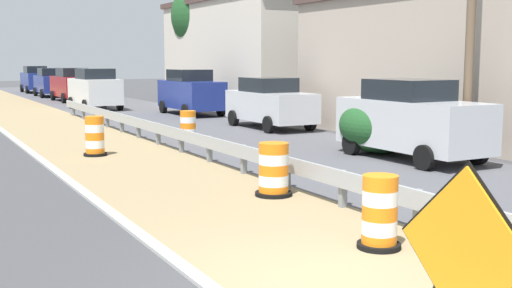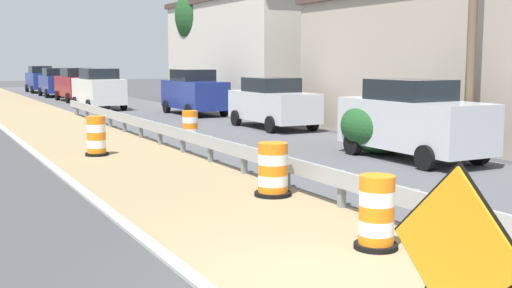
% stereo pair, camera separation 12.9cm
% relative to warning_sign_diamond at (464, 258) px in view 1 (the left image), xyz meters
% --- Properties ---
extents(ground_plane, '(160.00, 160.00, 0.00)m').
position_rel_warning_sign_diamond_xyz_m(ground_plane, '(0.21, 2.46, -1.04)').
color(ground_plane, '#3D3D3F').
extents(median_dirt_strip, '(4.01, 120.00, 0.01)m').
position_rel_warning_sign_diamond_xyz_m(median_dirt_strip, '(1.02, 2.46, -1.03)').
color(median_dirt_strip, '#8E7A56').
rests_on(median_dirt_strip, ground).
extents(guardrail_median, '(0.18, 48.06, 0.71)m').
position_rel_warning_sign_diamond_xyz_m(guardrail_median, '(2.78, 4.65, -0.52)').
color(guardrail_median, '#999EA3').
rests_on(guardrail_median, ground).
extents(warning_sign_diamond, '(0.12, 1.52, 1.89)m').
position_rel_warning_sign_diamond_xyz_m(warning_sign_diamond, '(0.00, 0.00, 0.00)').
color(warning_sign_diamond, black).
rests_on(warning_sign_diamond, ground).
extents(traffic_barrel_nearest, '(0.64, 0.64, 1.08)m').
position_rel_warning_sign_diamond_xyz_m(traffic_barrel_nearest, '(1.77, 3.28, -0.55)').
color(traffic_barrel_nearest, orange).
rests_on(traffic_barrel_nearest, ground).
extents(traffic_barrel_close, '(0.75, 0.75, 1.07)m').
position_rel_warning_sign_diamond_xyz_m(traffic_barrel_close, '(2.23, 7.14, -0.55)').
color(traffic_barrel_close, orange).
rests_on(traffic_barrel_close, ground).
extents(traffic_barrel_mid, '(0.66, 0.66, 1.13)m').
position_rel_warning_sign_diamond_xyz_m(traffic_barrel_mid, '(0.45, 14.23, -0.52)').
color(traffic_barrel_mid, orange).
rests_on(traffic_barrel_mid, ground).
extents(traffic_barrel_far, '(0.66, 0.66, 1.01)m').
position_rel_warning_sign_diamond_xyz_m(traffic_barrel_far, '(4.10, 16.19, -0.58)').
color(traffic_barrel_far, orange).
rests_on(traffic_barrel_far, ground).
extents(car_lead_near_lane, '(2.03, 4.80, 2.17)m').
position_rel_warning_sign_diamond_xyz_m(car_lead_near_lane, '(5.17, 38.57, 0.05)').
color(car_lead_near_lane, maroon).
rests_on(car_lead_near_lane, ground).
extents(car_trailing_near_lane, '(2.03, 4.62, 2.23)m').
position_rel_warning_sign_diamond_xyz_m(car_trailing_near_lane, '(8.14, 25.64, 0.08)').
color(car_trailing_near_lane, navy).
rests_on(car_trailing_near_lane, ground).
extents(car_lead_far_lane, '(1.98, 4.54, 2.17)m').
position_rel_warning_sign_diamond_xyz_m(car_lead_far_lane, '(5.03, 51.20, 0.05)').
color(car_lead_far_lane, navy).
rests_on(car_lead_far_lane, ground).
extents(car_mid_far_lane, '(2.04, 4.53, 2.19)m').
position_rel_warning_sign_diamond_xyz_m(car_mid_far_lane, '(7.90, 9.47, 0.06)').
color(car_mid_far_lane, silver).
rests_on(car_mid_far_lane, ground).
extents(car_trailing_far_lane, '(2.11, 4.28, 2.09)m').
position_rel_warning_sign_diamond_xyz_m(car_trailing_far_lane, '(5.08, 44.62, 0.01)').
color(car_trailing_far_lane, navy).
rests_on(car_trailing_far_lane, ground).
extents(car_distant_a, '(2.08, 4.62, 2.00)m').
position_rel_warning_sign_diamond_xyz_m(car_distant_a, '(8.48, 18.30, -0.03)').
color(car_distant_a, silver).
rests_on(car_distant_a, ground).
extents(car_distant_b, '(2.19, 4.33, 2.23)m').
position_rel_warning_sign_diamond_xyz_m(car_distant_b, '(4.80, 31.18, 0.07)').
color(car_distant_b, silver).
rests_on(car_distant_b, ground).
extents(roadside_shop_near, '(7.71, 12.28, 5.24)m').
position_rel_warning_sign_diamond_xyz_m(roadside_shop_near, '(13.83, 12.96, 1.60)').
color(roadside_shop_near, '#AD9E8E').
rests_on(roadside_shop_near, ground).
extents(roadside_shop_far, '(6.47, 13.24, 6.14)m').
position_rel_warning_sign_diamond_xyz_m(roadside_shop_far, '(13.39, 28.67, 2.05)').
color(roadside_shop_far, beige).
rests_on(roadside_shop_far, ground).
extents(bush_roadside, '(2.44, 2.44, 1.66)m').
position_rel_warning_sign_diamond_xyz_m(bush_roadside, '(7.94, 10.79, -0.21)').
color(bush_roadside, '#1E4C23').
rests_on(bush_roadside, ground).
extents(tree_roadside, '(5.59, 5.59, 7.84)m').
position_rel_warning_sign_diamond_xyz_m(tree_roadside, '(12.67, 32.22, 4.28)').
color(tree_roadside, '#4C3D2D').
rests_on(tree_roadside, ground).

